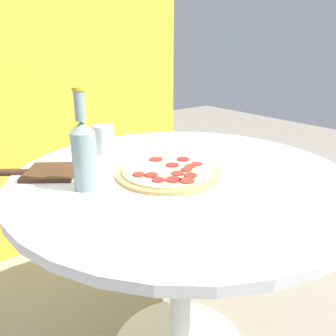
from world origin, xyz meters
The scene contains 6 objects.
table centered at (0.00, 0.00, 0.57)m, with size 1.00×1.00×0.73m.
fence_panel centered at (0.00, 1.04, 0.91)m, with size 1.55×0.04×1.83m.
pizza centered at (-0.05, 0.01, 0.74)m, with size 0.30×0.30×0.02m.
beer_bottle centered at (-0.27, 0.06, 0.83)m, with size 0.06×0.06×0.26m.
pizza_paddle centered at (-0.33, 0.23, 0.73)m, with size 0.25×0.21×0.02m.
drinking_glass centered at (-0.09, 0.31, 0.78)m, with size 0.08×0.08×0.10m.
Camera 1 is at (-0.59, -0.69, 1.07)m, focal length 35.00 mm.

